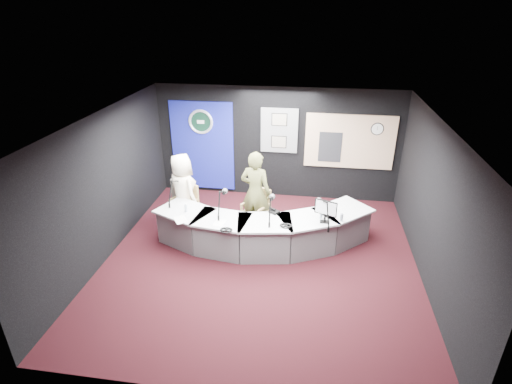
# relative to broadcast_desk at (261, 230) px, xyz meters

# --- Properties ---
(ground) EXTENTS (6.00, 6.00, 0.00)m
(ground) POSITION_rel_broadcast_desk_xyz_m (0.05, -0.55, -0.38)
(ground) COLOR black
(ground) RESTS_ON ground
(ceiling) EXTENTS (6.00, 6.00, 0.02)m
(ceiling) POSITION_rel_broadcast_desk_xyz_m (0.05, -0.55, 2.42)
(ceiling) COLOR silver
(ceiling) RESTS_ON ground
(wall_back) EXTENTS (6.00, 0.02, 2.80)m
(wall_back) POSITION_rel_broadcast_desk_xyz_m (0.05, 2.45, 1.02)
(wall_back) COLOR black
(wall_back) RESTS_ON ground
(wall_front) EXTENTS (6.00, 0.02, 2.80)m
(wall_front) POSITION_rel_broadcast_desk_xyz_m (0.05, -3.55, 1.02)
(wall_front) COLOR black
(wall_front) RESTS_ON ground
(wall_left) EXTENTS (0.02, 6.00, 2.80)m
(wall_left) POSITION_rel_broadcast_desk_xyz_m (-2.95, -0.55, 1.02)
(wall_left) COLOR black
(wall_left) RESTS_ON ground
(wall_right) EXTENTS (0.02, 6.00, 2.80)m
(wall_right) POSITION_rel_broadcast_desk_xyz_m (3.05, -0.55, 1.02)
(wall_right) COLOR black
(wall_right) RESTS_ON ground
(broadcast_desk) EXTENTS (4.50, 1.90, 0.75)m
(broadcast_desk) POSITION_rel_broadcast_desk_xyz_m (0.00, 0.00, 0.00)
(broadcast_desk) COLOR #B9BBBD
(broadcast_desk) RESTS_ON ground
(backdrop_panel) EXTENTS (1.60, 0.05, 2.30)m
(backdrop_panel) POSITION_rel_broadcast_desk_xyz_m (-1.85, 2.42, 0.88)
(backdrop_panel) COLOR navy
(backdrop_panel) RESTS_ON wall_back
(agency_seal) EXTENTS (0.63, 0.07, 0.63)m
(agency_seal) POSITION_rel_broadcast_desk_xyz_m (-1.85, 2.38, 1.52)
(agency_seal) COLOR silver
(agency_seal) RESTS_ON backdrop_panel
(seal_center) EXTENTS (0.48, 0.01, 0.48)m
(seal_center) POSITION_rel_broadcast_desk_xyz_m (-1.85, 2.38, 1.52)
(seal_center) COLOR black
(seal_center) RESTS_ON backdrop_panel
(pinboard) EXTENTS (0.90, 0.04, 1.10)m
(pinboard) POSITION_rel_broadcast_desk_xyz_m (0.10, 2.42, 1.38)
(pinboard) COLOR slate
(pinboard) RESTS_ON wall_back
(framed_photo_upper) EXTENTS (0.34, 0.02, 0.27)m
(framed_photo_upper) POSITION_rel_broadcast_desk_xyz_m (0.10, 2.39, 1.65)
(framed_photo_upper) COLOR gray
(framed_photo_upper) RESTS_ON pinboard
(framed_photo_lower) EXTENTS (0.34, 0.02, 0.27)m
(framed_photo_lower) POSITION_rel_broadcast_desk_xyz_m (0.10, 2.39, 1.09)
(framed_photo_lower) COLOR gray
(framed_photo_lower) RESTS_ON pinboard
(booth_window_frame) EXTENTS (2.12, 0.06, 1.32)m
(booth_window_frame) POSITION_rel_broadcast_desk_xyz_m (1.80, 2.42, 1.18)
(booth_window_frame) COLOR tan
(booth_window_frame) RESTS_ON wall_back
(booth_glow) EXTENTS (2.00, 0.02, 1.20)m
(booth_glow) POSITION_rel_broadcast_desk_xyz_m (1.80, 2.41, 1.18)
(booth_glow) COLOR beige
(booth_glow) RESTS_ON booth_window_frame
(equipment_rack) EXTENTS (0.55, 0.02, 0.75)m
(equipment_rack) POSITION_rel_broadcast_desk_xyz_m (1.35, 2.39, 1.03)
(equipment_rack) COLOR black
(equipment_rack) RESTS_ON booth_window_frame
(wall_clock) EXTENTS (0.28, 0.01, 0.28)m
(wall_clock) POSITION_rel_broadcast_desk_xyz_m (2.40, 2.39, 1.52)
(wall_clock) COLOR white
(wall_clock) RESTS_ON booth_window_frame
(armchair_left) EXTENTS (0.68, 0.68, 0.88)m
(armchair_left) POSITION_rel_broadcast_desk_xyz_m (-1.82, 0.59, 0.07)
(armchair_left) COLOR #A7884C
(armchair_left) RESTS_ON ground
(armchair_right) EXTENTS (0.72, 0.72, 0.94)m
(armchair_right) POSITION_rel_broadcast_desk_xyz_m (-0.21, 0.60, 0.09)
(armchair_right) COLOR #A7884C
(armchair_right) RESTS_ON ground
(draped_jacket) EXTENTS (0.48, 0.34, 0.70)m
(draped_jacket) POSITION_rel_broadcast_desk_xyz_m (-1.97, 0.81, 0.24)
(draped_jacket) COLOR #6A645A
(draped_jacket) RESTS_ON armchair_left
(person_man) EXTENTS (0.98, 0.93, 1.69)m
(person_man) POSITION_rel_broadcast_desk_xyz_m (-1.82, 0.59, 0.47)
(person_man) COLOR #FFEDCB
(person_man) RESTS_ON ground
(person_woman) EXTENTS (0.76, 0.59, 1.84)m
(person_woman) POSITION_rel_broadcast_desk_xyz_m (-0.21, 0.60, 0.54)
(person_woman) COLOR brown
(person_woman) RESTS_ON ground
(computer_monitor) EXTENTS (0.38, 0.16, 0.27)m
(computer_monitor) POSITION_rel_broadcast_desk_xyz_m (1.25, -0.17, 0.70)
(computer_monitor) COLOR black
(computer_monitor) RESTS_ON broadcast_desk
(desk_phone) EXTENTS (0.23, 0.22, 0.05)m
(desk_phone) POSITION_rel_broadcast_desk_xyz_m (0.25, 0.07, 0.40)
(desk_phone) COLOR black
(desk_phone) RESTS_ON broadcast_desk
(headphones_near) EXTENTS (0.22, 0.22, 0.04)m
(headphones_near) POSITION_rel_broadcast_desk_xyz_m (0.52, -0.43, 0.39)
(headphones_near) COLOR black
(headphones_near) RESTS_ON broadcast_desk
(headphones_far) EXTENTS (0.24, 0.24, 0.04)m
(headphones_far) POSITION_rel_broadcast_desk_xyz_m (-0.56, -0.75, 0.39)
(headphones_far) COLOR black
(headphones_far) RESTS_ON broadcast_desk
(paper_stack) EXTENTS (0.36, 0.38, 0.00)m
(paper_stack) POSITION_rel_broadcast_desk_xyz_m (-1.53, -0.48, 0.38)
(paper_stack) COLOR white
(paper_stack) RESTS_ON broadcast_desk
(notepad) EXTENTS (0.24, 0.31, 0.00)m
(notepad) POSITION_rel_broadcast_desk_xyz_m (-0.75, -0.49, 0.38)
(notepad) COLOR white
(notepad) RESTS_ON broadcast_desk
(boom_mic_a) EXTENTS (0.23, 0.73, 0.60)m
(boom_mic_a) POSITION_rel_broadcast_desk_xyz_m (-1.86, 0.28, 0.68)
(boom_mic_a) COLOR black
(boom_mic_a) RESTS_ON broadcast_desk
(boom_mic_b) EXTENTS (0.16, 0.74, 0.60)m
(boom_mic_b) POSITION_rel_broadcast_desk_xyz_m (-0.79, -0.09, 0.68)
(boom_mic_b) COLOR black
(boom_mic_b) RESTS_ON broadcast_desk
(boom_mic_c) EXTENTS (0.16, 0.74, 0.60)m
(boom_mic_c) POSITION_rel_broadcast_desk_xyz_m (0.21, -0.21, 0.68)
(boom_mic_c) COLOR black
(boom_mic_c) RESTS_ON broadcast_desk
(boom_mic_d) EXTENTS (0.32, 0.71, 0.60)m
(boom_mic_d) POSITION_rel_broadcast_desk_xyz_m (1.21, -0.23, 0.68)
(boom_mic_d) COLOR black
(boom_mic_d) RESTS_ON broadcast_desk
(water_bottles) EXTENTS (3.15, 0.18, 0.18)m
(water_bottles) POSITION_rel_broadcast_desk_xyz_m (0.02, -0.09, 0.46)
(water_bottles) COLOR silver
(water_bottles) RESTS_ON broadcast_desk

